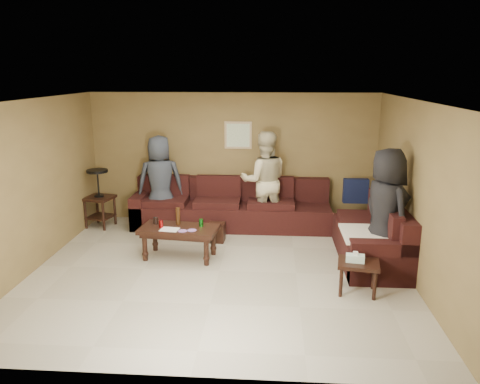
{
  "coord_description": "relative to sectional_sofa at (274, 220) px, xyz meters",
  "views": [
    {
      "loc": [
        0.76,
        -6.41,
        2.88
      ],
      "look_at": [
        0.25,
        0.85,
        1.0
      ],
      "focal_mm": 35.0,
      "sensor_mm": 36.0,
      "label": 1
    }
  ],
  "objects": [
    {
      "name": "room",
      "position": [
        -0.81,
        -1.52,
        1.34
      ],
      "size": [
        5.6,
        5.5,
        2.5
      ],
      "color": "#B0AB95",
      "rests_on": "ground"
    },
    {
      "name": "sectional_sofa",
      "position": [
        0.0,
        0.0,
        0.0
      ],
      "size": [
        4.65,
        2.9,
        0.97
      ],
      "color": "black",
      "rests_on": "ground"
    },
    {
      "name": "coffee_table",
      "position": [
        -1.5,
        -1.04,
        0.1
      ],
      "size": [
        1.27,
        0.74,
        0.79
      ],
      "rotation": [
        0.0,
        0.0,
        -0.12
      ],
      "color": "black",
      "rests_on": "ground"
    },
    {
      "name": "end_table_left",
      "position": [
        -3.31,
        0.39,
        0.25
      ],
      "size": [
        0.58,
        0.58,
        1.11
      ],
      "rotation": [
        0.0,
        0.0,
        -0.23
      ],
      "color": "black",
      "rests_on": "ground"
    },
    {
      "name": "side_table_right",
      "position": [
        1.1,
        -2.08,
        0.06
      ],
      "size": [
        0.59,
        0.51,
        0.59
      ],
      "rotation": [
        0.0,
        0.0,
        -0.16
      ],
      "color": "black",
      "rests_on": "ground"
    },
    {
      "name": "waste_bin",
      "position": [
        -1.0,
        -0.27,
        -0.16
      ],
      "size": [
        0.28,
        0.28,
        0.33
      ],
      "primitive_type": "cube",
      "rotation": [
        0.0,
        0.0,
        -0.05
      ],
      "color": "black",
      "rests_on": "ground"
    },
    {
      "name": "wall_art",
      "position": [
        -0.71,
        0.96,
        1.37
      ],
      "size": [
        0.52,
        0.04,
        0.52
      ],
      "color": "tan",
      "rests_on": "ground"
    },
    {
      "name": "person_left",
      "position": [
        -2.15,
        0.49,
        0.55
      ],
      "size": [
        0.96,
        0.74,
        1.75
      ],
      "primitive_type": "imported",
      "rotation": [
        0.0,
        0.0,
        3.38
      ],
      "color": "#2E343F",
      "rests_on": "ground"
    },
    {
      "name": "person_middle",
      "position": [
        -0.2,
        0.51,
        0.59
      ],
      "size": [
        0.97,
        0.8,
        1.84
      ],
      "primitive_type": "imported",
      "rotation": [
        0.0,
        0.0,
        3.26
      ],
      "color": "beige",
      "rests_on": "ground"
    },
    {
      "name": "person_right",
      "position": [
        1.6,
        -1.32,
        0.6
      ],
      "size": [
        0.9,
        1.06,
        1.84
      ],
      "primitive_type": "imported",
      "rotation": [
        0.0,
        0.0,
        1.98
      ],
      "color": "black",
      "rests_on": "ground"
    }
  ]
}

